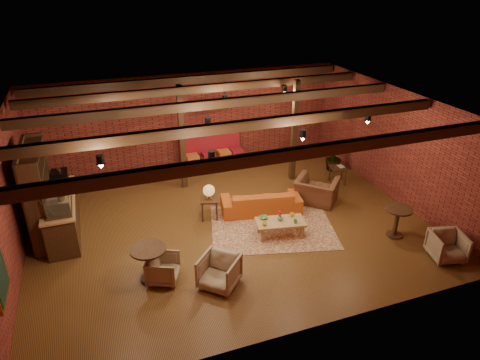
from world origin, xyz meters
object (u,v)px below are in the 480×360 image
object	(u,v)px
armchair_far	(448,245)
coffee_table	(280,223)
armchair_a	(163,267)
plant_tall	(336,130)
side_table_lamp	(209,193)
armchair_b	(219,270)
round_table_right	(397,218)
side_table_book	(338,168)
sofa	(261,201)
round_table_left	(149,258)
armchair_right	(317,187)

from	to	relation	value
armchair_far	coffee_table	bearing A→B (deg)	160.52
armchair_a	armchair_far	distance (m)	6.50
plant_tall	side_table_lamp	bearing A→B (deg)	-161.39
side_table_lamp	plant_tall	xyz separation A→B (m)	(4.80, 1.62, 0.66)
armchair_b	round_table_right	bearing A→B (deg)	46.91
armchair_b	plant_tall	world-z (taller)	plant_tall
armchair_a	side_table_book	distance (m)	6.72
sofa	side_table_book	size ratio (longest dim) A/B	3.72
sofa	coffee_table	bearing A→B (deg)	100.61
sofa	armchair_far	distance (m)	4.75
round_table_right	round_table_left	bearing A→B (deg)	176.35
sofa	side_table_lamp	distance (m)	1.52
side_table_book	armchair_right	bearing A→B (deg)	-144.45
coffee_table	round_table_left	bearing A→B (deg)	-169.59
coffee_table	round_table_left	xyz separation A→B (m)	(-3.36, -0.62, 0.17)
sofa	coffee_table	size ratio (longest dim) A/B	1.67
sofa	armchair_a	distance (m)	3.72
armchair_far	plant_tall	distance (m)	5.35
round_table_right	coffee_table	bearing A→B (deg)	159.86
coffee_table	armchair_far	world-z (taller)	armchair_far
coffee_table	armchair_a	xyz separation A→B (m)	(-3.09, -0.75, -0.04)
side_table_book	round_table_right	xyz separation A→B (m)	(-0.23, -3.13, 0.03)
side_table_lamp	side_table_book	size ratio (longest dim) A/B	1.68
round_table_left	round_table_right	size ratio (longest dim) A/B	1.00
side_table_book	round_table_right	world-z (taller)	round_table_right
coffee_table	side_table_book	xyz separation A→B (m)	(2.97, 2.12, 0.13)
armchair_b	armchair_far	bearing A→B (deg)	33.60
round_table_right	armchair_far	distance (m)	1.31
sofa	plant_tall	world-z (taller)	plant_tall
side_table_lamp	plant_tall	size ratio (longest dim) A/B	0.35
sofa	side_table_lamp	world-z (taller)	side_table_lamp
armchair_b	round_table_right	size ratio (longest dim) A/B	0.99
armchair_a	armchair_right	distance (m)	5.21
round_table_left	armchair_b	bearing A→B (deg)	-27.78
sofa	armchair_b	world-z (taller)	armchair_b
armchair_a	round_table_right	size ratio (longest dim) A/B	0.83
round_table_left	armchair_b	size ratio (longest dim) A/B	1.02
armchair_b	side_table_book	distance (m)	6.07
coffee_table	side_table_lamp	world-z (taller)	side_table_lamp
side_table_lamp	armchair_a	distance (m)	2.78
plant_tall	round_table_left	bearing A→B (deg)	-151.43
armchair_right	coffee_table	bearing A→B (deg)	79.30
round_table_left	plant_tall	size ratio (longest dim) A/B	0.28
sofa	plant_tall	distance (m)	3.94
round_table_right	side_table_book	bearing A→B (deg)	85.79
armchair_a	armchair_far	world-z (taller)	armchair_far
side_table_lamp	round_table_left	world-z (taller)	side_table_lamp
armchair_b	round_table_right	xyz separation A→B (m)	(4.76, 0.32, 0.14)
armchair_right	side_table_lamp	bearing A→B (deg)	40.09
side_table_lamp	round_table_right	distance (m)	4.84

